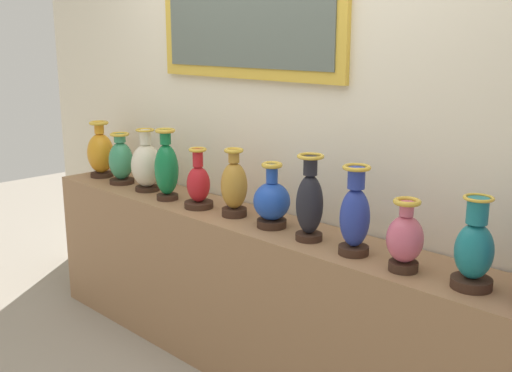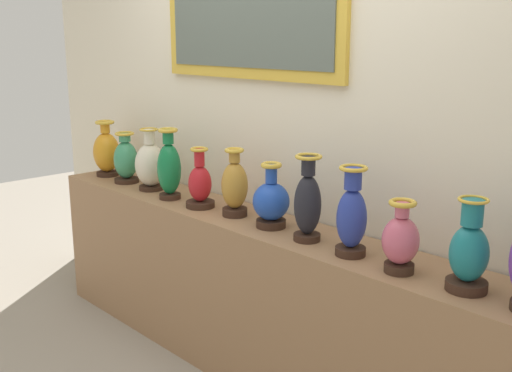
% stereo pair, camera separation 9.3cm
% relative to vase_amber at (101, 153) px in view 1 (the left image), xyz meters
% --- Properties ---
extents(ground_plane, '(10.73, 10.73, 0.00)m').
position_rel_vase_amber_xyz_m(ground_plane, '(1.44, 0.01, -1.02)').
color(ground_plane, gray).
extents(display_shelf, '(3.24, 0.41, 0.86)m').
position_rel_vase_amber_xyz_m(display_shelf, '(1.44, 0.01, -0.59)').
color(display_shelf, '#99704C').
rests_on(display_shelf, ground_plane).
extents(back_wall, '(4.73, 0.14, 2.89)m').
position_rel_vase_amber_xyz_m(back_wall, '(1.43, 0.27, 0.43)').
color(back_wall, beige).
rests_on(back_wall, ground_plane).
extents(vase_amber, '(0.17, 0.17, 0.37)m').
position_rel_vase_amber_xyz_m(vase_amber, '(0.00, 0.00, 0.00)').
color(vase_amber, '#382319').
rests_on(vase_amber, display_shelf).
extents(vase_jade, '(0.16, 0.16, 0.32)m').
position_rel_vase_amber_xyz_m(vase_jade, '(0.26, -0.01, -0.02)').
color(vase_jade, '#382319').
rests_on(vase_jade, display_shelf).
extents(vase_ivory, '(0.18, 0.18, 0.38)m').
position_rel_vase_amber_xyz_m(vase_ivory, '(0.53, -0.01, -0.01)').
color(vase_ivory, '#382319').
rests_on(vase_ivory, display_shelf).
extents(vase_emerald, '(0.14, 0.14, 0.41)m').
position_rel_vase_amber_xyz_m(vase_emerald, '(0.78, -0.05, 0.02)').
color(vase_emerald, '#382319').
rests_on(vase_emerald, display_shelf).
extents(vase_crimson, '(0.16, 0.16, 0.33)m').
position_rel_vase_amber_xyz_m(vase_crimson, '(1.04, -0.04, -0.04)').
color(vase_crimson, '#382319').
rests_on(vase_crimson, display_shelf).
extents(vase_ochre, '(0.14, 0.14, 0.36)m').
position_rel_vase_amber_xyz_m(vase_ochre, '(1.30, -0.01, -0.00)').
color(vase_ochre, '#382319').
rests_on(vase_ochre, display_shelf).
extents(vase_sapphire, '(0.18, 0.18, 0.32)m').
position_rel_vase_amber_xyz_m(vase_sapphire, '(1.57, -0.01, -0.03)').
color(vase_sapphire, '#382319').
rests_on(vase_sapphire, display_shelf).
extents(vase_onyx, '(0.12, 0.12, 0.40)m').
position_rel_vase_amber_xyz_m(vase_onyx, '(1.83, -0.03, 0.02)').
color(vase_onyx, '#382319').
rests_on(vase_onyx, display_shelf).
extents(vase_cobalt, '(0.13, 0.13, 0.39)m').
position_rel_vase_amber_xyz_m(vase_cobalt, '(2.08, -0.04, 0.01)').
color(vase_cobalt, '#382319').
rests_on(vase_cobalt, display_shelf).
extents(vase_rose, '(0.15, 0.15, 0.30)m').
position_rel_vase_amber_xyz_m(vase_rose, '(2.34, -0.06, -0.03)').
color(vase_rose, '#382319').
rests_on(vase_rose, display_shelf).
extents(vase_teal, '(0.15, 0.15, 0.35)m').
position_rel_vase_amber_xyz_m(vase_teal, '(2.61, -0.03, -0.02)').
color(vase_teal, '#382319').
rests_on(vase_teal, display_shelf).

